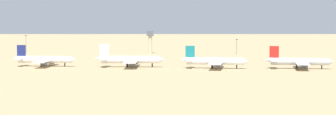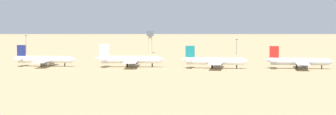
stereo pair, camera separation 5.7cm
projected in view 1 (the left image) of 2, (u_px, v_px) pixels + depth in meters
The scene contains 9 objects.
ground at pixel (166, 69), 355.93m from camera, with size 4000.00×4000.00×0.00m, color tan.
ridge_west at pixel (193, 16), 1337.11m from camera, with size 226.75×154.32×61.72m, color slate.
parked_jet_navy_1 at pixel (44, 60), 372.29m from camera, with size 40.95×34.33×13.55m.
parked_jet_white_2 at pixel (129, 60), 366.98m from camera, with size 43.78×36.98×14.45m.
parked_jet_teal_3 at pixel (214, 61), 358.08m from camera, with size 41.58×34.89×13.75m.
parked_jet_red_4 at pixel (299, 62), 355.65m from camera, with size 41.40×34.67×13.71m.
control_tower at pixel (150, 40), 497.80m from camera, with size 5.20×5.20×18.98m.
light_pole_west at pixel (26, 43), 508.73m from camera, with size 1.80×0.50×15.04m.
light_pole_mid at pixel (237, 45), 488.74m from camera, with size 1.80×0.50×12.53m.
Camera 1 is at (42.23, -351.98, 32.51)m, focal length 63.25 mm.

